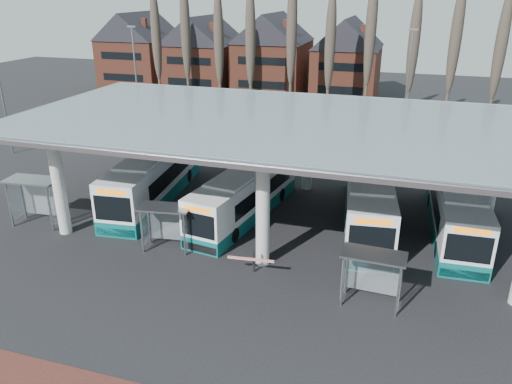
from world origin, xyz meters
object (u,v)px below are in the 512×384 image
(bus_2, at_px, (368,198))
(shelter_0, at_px, (35,191))
(shelter_1, at_px, (166,217))
(bus_0, at_px, (154,177))
(shelter_2, at_px, (373,267))
(bus_3, at_px, (456,207))
(bus_1, at_px, (246,194))

(bus_2, xyz_separation_m, shelter_0, (-18.88, -6.04, 0.55))
(bus_2, xyz_separation_m, shelter_1, (-10.05, -6.59, 0.28))
(bus_0, xyz_separation_m, shelter_2, (15.06, -8.10, 0.32))
(shelter_1, bearing_deg, shelter_0, 167.89)
(shelter_1, relative_size, shelter_2, 1.02)
(bus_2, xyz_separation_m, bus_3, (4.99, 0.39, -0.07))
(bus_2, distance_m, shelter_1, 12.02)
(shelter_0, bearing_deg, shelter_1, -8.65)
(bus_1, xyz_separation_m, shelter_0, (-11.55, -4.79, 0.68))
(bus_3, xyz_separation_m, shelter_2, (-3.95, -8.96, 0.39))
(shelter_0, distance_m, shelter_2, 20.08)
(bus_1, distance_m, shelter_2, 11.12)
(bus_3, height_order, shelter_1, bus_3)
(bus_2, xyz_separation_m, shelter_2, (1.03, -8.57, 0.32))
(bus_1, xyz_separation_m, bus_3, (12.31, 1.64, 0.06))
(shelter_0, xyz_separation_m, shelter_1, (8.83, -0.55, -0.27))
(bus_0, relative_size, bus_1, 1.09)
(bus_0, bearing_deg, bus_1, -12.49)
(bus_0, distance_m, shelter_1, 7.31)
(shelter_2, bearing_deg, shelter_0, 175.60)
(bus_3, bearing_deg, shelter_2, -116.18)
(bus_1, relative_size, shelter_1, 3.84)
(bus_0, distance_m, shelter_2, 17.10)
(bus_2, relative_size, shelter_1, 4.19)
(bus_3, xyz_separation_m, shelter_0, (-23.87, -6.43, 0.62))
(shelter_0, relative_size, shelter_1, 1.12)
(bus_2, bearing_deg, bus_3, -2.53)
(shelter_1, distance_m, shelter_2, 11.26)
(bus_3, bearing_deg, shelter_1, -157.47)
(shelter_0, bearing_deg, bus_3, 9.97)
(bus_1, height_order, bus_2, bus_2)
(bus_3, xyz_separation_m, shelter_1, (-15.04, -6.98, 0.35))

